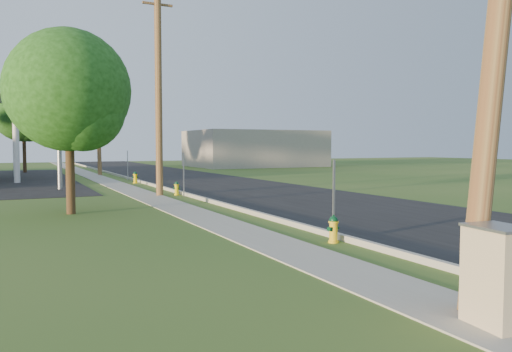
{
  "coord_description": "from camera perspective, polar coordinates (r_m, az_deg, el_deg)",
  "views": [
    {
      "loc": [
        -6.79,
        -5.83,
        2.34
      ],
      "look_at": [
        0.0,
        8.0,
        1.4
      ],
      "focal_mm": 35.0,
      "sensor_mm": 36.0,
      "label": 1
    }
  ],
  "objects": [
    {
      "name": "utility_pole_mid",
      "position": [
        23.8,
        -11.08,
        9.73
      ],
      "size": [
        1.4,
        0.32,
        9.8
      ],
      "color": "brown",
      "rests_on": "ground"
    },
    {
      "name": "ground_plane",
      "position": [
        9.25,
        22.89,
        -11.44
      ],
      "size": [
        140.0,
        140.0,
        0.0
      ],
      "primitive_type": "plane",
      "color": "#2F561D",
      "rests_on": "ground"
    },
    {
      "name": "curb",
      "position": [
        17.57,
        -1.42,
        -3.91
      ],
      "size": [
        0.15,
        120.0,
        0.15
      ],
      "primitive_type": "cube",
      "color": "#A8A59A",
      "rests_on": "ground"
    },
    {
      "name": "distant_building",
      "position": [
        56.55,
        -0.16,
        3.15
      ],
      "size": [
        14.0,
        10.0,
        4.0
      ],
      "primitive_type": "cube",
      "color": "gray",
      "rests_on": "ground"
    },
    {
      "name": "utility_cabinet",
      "position": [
        7.19,
        25.87,
        -10.34
      ],
      "size": [
        0.67,
        0.83,
        1.32
      ],
      "color": "tan",
      "rests_on": "ground"
    },
    {
      "name": "sign_post_mid",
      "position": [
        22.97,
        -8.27,
        0.11
      ],
      "size": [
        0.05,
        0.04,
        2.0
      ],
      "primitive_type": "cube",
      "color": "gray",
      "rests_on": "ground"
    },
    {
      "name": "tree_lot",
      "position": [
        47.5,
        -24.93,
        6.45
      ],
      "size": [
        5.18,
        5.18,
        7.85
      ],
      "color": "#342218",
      "rests_on": "ground"
    },
    {
      "name": "tree_verge",
      "position": [
        18.16,
        -20.31,
        8.68
      ],
      "size": [
        4.15,
        4.15,
        6.29
      ],
      "color": "#342218",
      "rests_on": "ground"
    },
    {
      "name": "price_pylon",
      "position": [
        28.59,
        -21.71,
        9.46
      ],
      "size": [
        0.34,
        2.04,
        6.85
      ],
      "color": "gray",
      "rests_on": "ground"
    },
    {
      "name": "sign_post_near",
      "position": [
        12.33,
        8.88,
        -2.79
      ],
      "size": [
        0.05,
        0.04,
        2.0
      ],
      "primitive_type": "cube",
      "color": "gray",
      "rests_on": "ground"
    },
    {
      "name": "hydrant_near",
      "position": [
        12.21,
        8.86,
        -6.01
      ],
      "size": [
        0.35,
        0.32,
        0.68
      ],
      "color": "gold",
      "rests_on": "ground"
    },
    {
      "name": "road",
      "position": [
        19.58,
        9.29,
        -3.39
      ],
      "size": [
        8.0,
        120.0,
        0.02
      ],
      "primitive_type": "cube",
      "color": "black",
      "rests_on": "ground"
    },
    {
      "name": "utility_pole_far",
      "position": [
        41.37,
        -17.63,
        6.74
      ],
      "size": [
        1.4,
        0.32,
        9.5
      ],
      "color": "brown",
      "rests_on": "ground"
    },
    {
      "name": "sign_post_far",
      "position": [
        34.77,
        -14.46,
        1.17
      ],
      "size": [
        0.05,
        0.04,
        2.0
      ],
      "primitive_type": "cube",
      "color": "gray",
      "rests_on": "ground"
    },
    {
      "name": "hydrant_mid",
      "position": [
        23.84,
        -9.06,
        -1.4
      ],
      "size": [
        0.35,
        0.31,
        0.67
      ],
      "color": "yellow",
      "rests_on": "ground"
    },
    {
      "name": "hydrant_far",
      "position": [
        31.88,
        -13.63,
        -0.15
      ],
      "size": [
        0.39,
        0.34,
        0.75
      ],
      "color": "yellow",
      "rests_on": "ground"
    },
    {
      "name": "sidewalk",
      "position": [
        16.93,
        -6.82,
        -4.43
      ],
      "size": [
        1.5,
        120.0,
        0.03
      ],
      "primitive_type": "cube",
      "color": "#99968A",
      "rests_on": "ground"
    }
  ]
}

